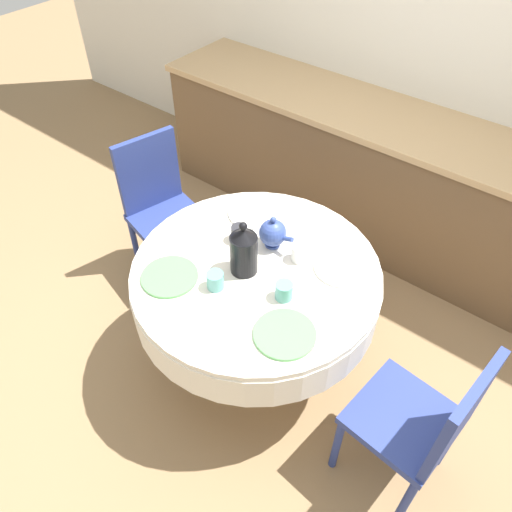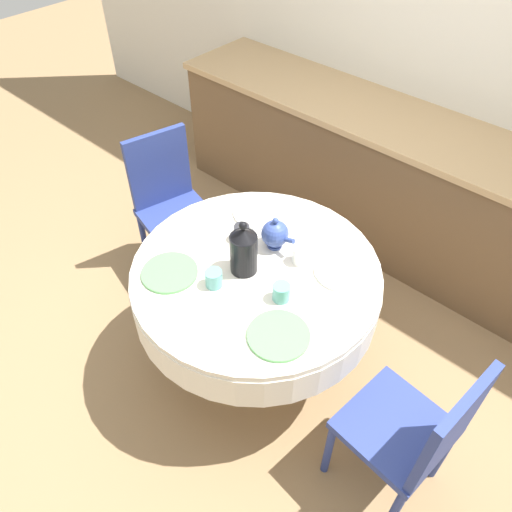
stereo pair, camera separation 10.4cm
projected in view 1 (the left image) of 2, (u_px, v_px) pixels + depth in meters
The scene contains 16 objects.
ground_plane at pixel (256, 359), 2.79m from camera, with size 12.00×12.00×0.00m, color #8E704C.
wall_back at pixel (440, 30), 2.83m from camera, with size 7.00×0.05×2.60m.
kitchen_counter at pixel (385, 181), 3.24m from camera, with size 3.24×0.64×0.89m.
dining_table at pixel (256, 287), 2.37m from camera, with size 1.16×1.16×0.73m.
chair_left at pixel (424, 422), 1.98m from camera, with size 0.44×0.44×0.92m.
chair_right at pixel (161, 205), 2.96m from camera, with size 0.49×0.49×0.92m.
plate_near_left at pixel (170, 277), 2.23m from camera, with size 0.26×0.26×0.01m, color #5BA85B.
cup_near_left at pixel (215, 281), 2.17m from camera, with size 0.08×0.08×0.08m, color #5BA39E.
plate_near_right at pixel (285, 334), 2.01m from camera, with size 0.26×0.26×0.01m, color #5BA85B.
cup_near_right at pixel (284, 291), 2.13m from camera, with size 0.08×0.08×0.08m, color #5BA39E.
plate_far_left at pixel (253, 213), 2.56m from camera, with size 0.26×0.26×0.01m, color white.
cup_far_left at pixel (239, 233), 2.39m from camera, with size 0.08×0.08×0.08m, color #28282D.
plate_far_right at pixel (342, 267), 2.28m from camera, with size 0.26×0.26×0.01m, color white.
cup_far_right at pixel (300, 253), 2.30m from camera, with size 0.08×0.08×0.08m, color white.
coffee_carafe at pixel (244, 251), 2.19m from camera, with size 0.12×0.12×0.28m.
teapot at pixel (273, 233), 2.34m from camera, with size 0.18×0.13×0.17m.
Camera 1 is at (0.98, -1.25, 2.37)m, focal length 35.00 mm.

